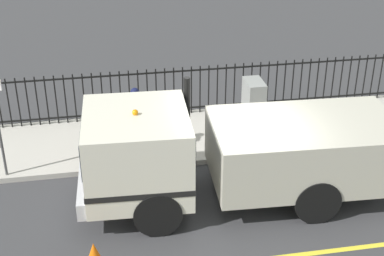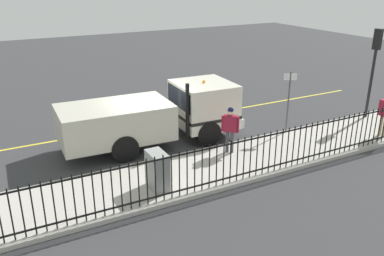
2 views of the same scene
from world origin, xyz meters
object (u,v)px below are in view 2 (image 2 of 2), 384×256
at_px(street_sign, 289,95).
at_px(utility_cabinet, 157,170).
at_px(work_truck, 163,112).
at_px(traffic_light_near, 375,55).
at_px(traffic_cone, 201,110).
at_px(worker_standing, 230,125).

bearing_deg(street_sign, utility_cabinet, -74.63).
relative_size(work_truck, utility_cabinet, 6.02).
xyz_separation_m(work_truck, utility_cabinet, (3.36, -1.71, -0.52)).
bearing_deg(utility_cabinet, traffic_light_near, 98.20).
bearing_deg(utility_cabinet, work_truck, 153.09).
distance_m(utility_cabinet, traffic_cone, 6.85).
relative_size(traffic_light_near, traffic_cone, 5.84).
bearing_deg(traffic_cone, worker_standing, -15.66).
relative_size(utility_cabinet, traffic_cone, 1.74).
bearing_deg(worker_standing, utility_cabinet, 62.64).
xyz_separation_m(traffic_cone, street_sign, (3.50, 1.90, 1.32)).
bearing_deg(work_truck, traffic_light_near, 81.15).
relative_size(work_truck, traffic_cone, 10.46).
bearing_deg(street_sign, traffic_cone, -151.47).
height_order(worker_standing, utility_cabinet, worker_standing).
bearing_deg(traffic_light_near, work_truck, 70.93).
xyz_separation_m(work_truck, street_sign, (1.63, 4.60, 0.43)).
distance_m(worker_standing, street_sign, 3.14).
height_order(utility_cabinet, street_sign, street_sign).
distance_m(worker_standing, traffic_cone, 4.32).
height_order(traffic_cone, street_sign, street_sign).
distance_m(traffic_light_near, street_sign, 4.51).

